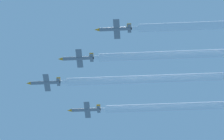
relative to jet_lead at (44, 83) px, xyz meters
name	(u,v)px	position (x,y,z in m)	size (l,w,h in m)	color
jet_lead	(44,83)	(0.00, 0.00, 0.00)	(8.14, 11.86, 2.85)	slate
jet_left_wingman	(77,58)	(-12.51, -11.99, -1.82)	(8.14, 11.86, 2.85)	slate
jet_right_wingman	(85,110)	(12.95, -12.64, -1.11)	(8.14, 11.86, 2.85)	slate
jet_outer_left	(114,29)	(-25.45, -24.62, -2.79)	(8.14, 11.86, 2.85)	slate
smoke_trail_lead	(142,79)	(0.00, -32.50, -0.03)	(2.53, 54.16, 2.53)	white
smoke_trail_left_wingman	(161,55)	(-12.51, -38.99, -1.85)	(2.53, 43.15, 2.53)	white
smoke_trail_right_wingman	(173,107)	(12.95, -42.82, -1.14)	(2.53, 49.52, 2.53)	white
smoke_trail_outer_left	(220,25)	(-25.45, -57.30, -2.82)	(2.53, 54.53, 2.53)	white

